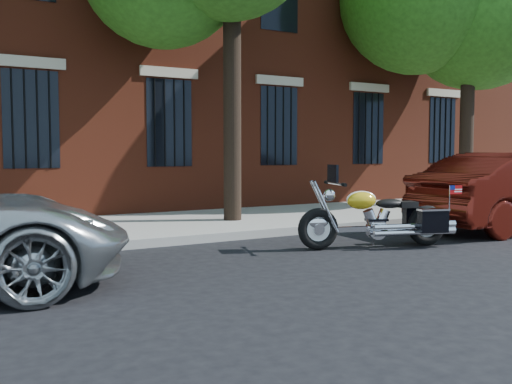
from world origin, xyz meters
TOP-DOWN VIEW (x-y plane):
  - ground at (0.00, 0.00)m, footprint 120.00×120.00m
  - curb at (0.00, 1.38)m, footprint 40.00×0.16m
  - sidewalk at (0.00, 3.26)m, footprint 40.00×3.60m
  - building at (0.00, 10.06)m, footprint 26.00×10.08m
  - motorcycle at (1.38, -0.54)m, footprint 2.46×1.26m

SIDE VIEW (x-z plane):
  - ground at x=0.00m, z-range 0.00..0.00m
  - curb at x=0.00m, z-range 0.00..0.15m
  - sidewalk at x=0.00m, z-range 0.00..0.15m
  - motorcycle at x=1.38m, z-range -0.22..1.12m
  - building at x=0.00m, z-range 0.00..12.00m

